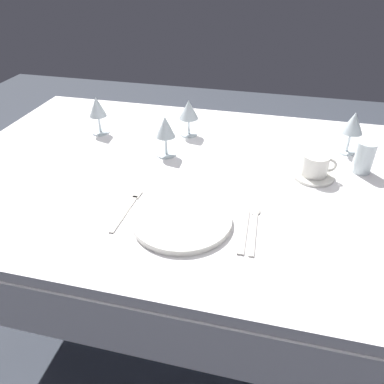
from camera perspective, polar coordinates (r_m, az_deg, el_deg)
name	(u,v)px	position (r m, az deg, el deg)	size (l,w,h in m)	color
ground_plane	(207,316)	(1.74, 2.35, -18.45)	(6.00, 6.00, 0.00)	#383D47
dining_table	(212,194)	(1.29, 3.02, -0.31)	(1.80, 1.11, 0.74)	white
dinner_plate	(182,219)	(1.03, -1.57, -4.16)	(0.28, 0.28, 0.02)	white
fork_outer	(128,208)	(1.09, -9.80, -2.44)	(0.02, 0.21, 0.00)	beige
dinner_knife	(244,228)	(1.02, 7.96, -5.45)	(0.02, 0.22, 0.00)	beige
spoon_soup	(254,224)	(1.03, 9.51, -4.80)	(0.03, 0.21, 0.01)	beige
saucer_left	(313,175)	(1.29, 17.99, 2.45)	(0.14, 0.14, 0.01)	white
coffee_cup_left	(316,165)	(1.27, 18.38, 3.98)	(0.11, 0.09, 0.07)	white
wine_glass_centre	(189,111)	(1.46, -0.51, 12.25)	(0.08, 0.08, 0.14)	silver
wine_glass_left	(353,124)	(1.44, 23.40, 9.47)	(0.08, 0.08, 0.15)	silver
wine_glass_right	(97,109)	(1.53, -14.26, 12.22)	(0.07, 0.07, 0.15)	silver
wine_glass_far	(165,129)	(1.31, -4.10, 9.57)	(0.07, 0.07, 0.15)	silver
drink_tumbler	(364,157)	(1.35, 24.80, 4.82)	(0.06, 0.06, 0.11)	silver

